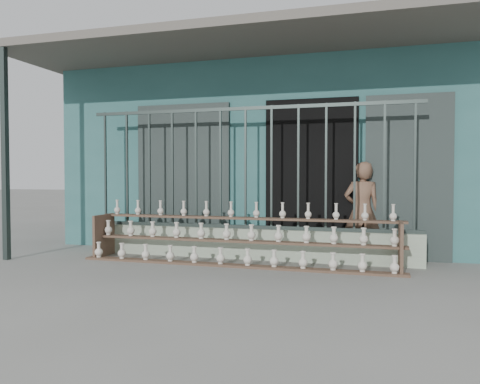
# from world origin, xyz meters

# --- Properties ---
(ground) EXTENTS (60.00, 60.00, 0.00)m
(ground) POSITION_xyz_m (0.00, 0.00, 0.00)
(ground) COLOR slate
(workshop_building) EXTENTS (7.40, 6.60, 3.21)m
(workshop_building) POSITION_xyz_m (0.00, 4.23, 1.62)
(workshop_building) COLOR #2D605F
(workshop_building) RESTS_ON ground
(parapet_wall) EXTENTS (5.00, 0.20, 0.45)m
(parapet_wall) POSITION_xyz_m (0.00, 1.30, 0.23)
(parapet_wall) COLOR #A6B79D
(parapet_wall) RESTS_ON ground
(security_fence) EXTENTS (5.00, 0.04, 1.80)m
(security_fence) POSITION_xyz_m (-0.00, 1.30, 1.35)
(security_fence) COLOR #283330
(security_fence) RESTS_ON parapet_wall
(shelf_rack) EXTENTS (4.50, 0.68, 0.85)m
(shelf_rack) POSITION_xyz_m (0.01, 0.89, 0.36)
(shelf_rack) COLOR brown
(shelf_rack) RESTS_ON ground
(elderly_woman) EXTENTS (0.59, 0.45, 1.44)m
(elderly_woman) POSITION_xyz_m (1.66, 1.69, 0.72)
(elderly_woman) COLOR brown
(elderly_woman) RESTS_ON ground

